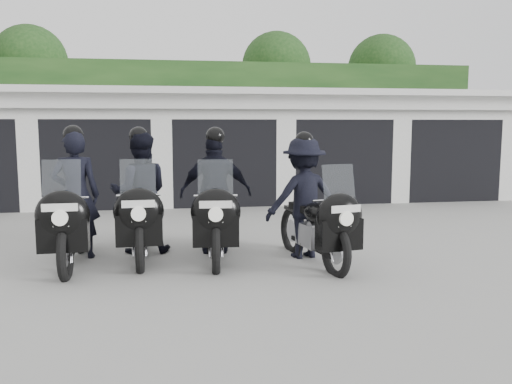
{
  "coord_description": "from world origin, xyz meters",
  "views": [
    {
      "loc": [
        -1.39,
        -8.0,
        2.09
      ],
      "look_at": [
        -0.08,
        0.13,
        1.05
      ],
      "focal_mm": 38.0,
      "sensor_mm": 36.0,
      "label": 1
    }
  ],
  "objects": [
    {
      "name": "ground",
      "position": [
        0.0,
        0.0,
        0.0
      ],
      "size": [
        80.0,
        80.0,
        0.0
      ],
      "primitive_type": "plane",
      "color": "gray",
      "rests_on": "ground"
    },
    {
      "name": "garage_block",
      "position": [
        -0.0,
        8.06,
        1.42
      ],
      "size": [
        16.4,
        6.8,
        2.96
      ],
      "color": "white",
      "rests_on": "ground"
    },
    {
      "name": "background_vegetation",
      "position": [
        0.37,
        12.92,
        2.77
      ],
      "size": [
        20.0,
        3.9,
        5.8
      ],
      "color": "#163714",
      "rests_on": "ground"
    },
    {
      "name": "police_bike_a",
      "position": [
        -2.82,
        0.31,
        0.85
      ],
      "size": [
        0.76,
        2.45,
        2.13
      ],
      "rotation": [
        0.0,
        0.0,
        0.02
      ],
      "color": "black",
      "rests_on": "ground"
    },
    {
      "name": "police_bike_b",
      "position": [
        -1.86,
        0.66,
        0.89
      ],
      "size": [
        0.98,
        2.42,
        2.11
      ],
      "rotation": [
        0.0,
        0.0,
        0.03
      ],
      "color": "black",
      "rests_on": "ground"
    },
    {
      "name": "police_bike_c",
      "position": [
        -0.67,
        0.46,
        0.89
      ],
      "size": [
        1.2,
        2.42,
        2.1
      ],
      "rotation": [
        0.0,
        0.0,
        -0.09
      ],
      "color": "black",
      "rests_on": "ground"
    },
    {
      "name": "police_bike_d",
      "position": [
        0.71,
        -0.03,
        0.87
      ],
      "size": [
        1.31,
        2.32,
        2.03
      ],
      "rotation": [
        0.0,
        0.0,
        0.18
      ],
      "color": "black",
      "rests_on": "ground"
    }
  ]
}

